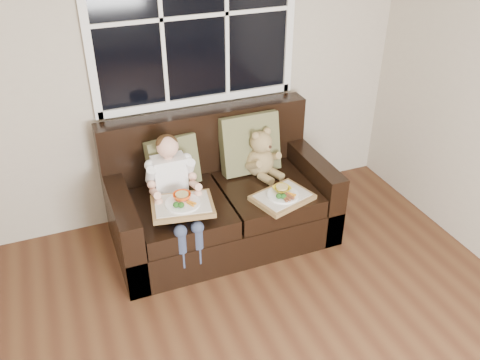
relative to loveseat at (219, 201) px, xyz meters
name	(u,v)px	position (x,y,z in m)	size (l,w,h in m)	color
room_walls	(277,227)	(-0.50, -2.02, 1.28)	(4.52, 5.02, 2.71)	beige
window_back	(194,16)	(0.00, 0.46, 1.34)	(1.62, 0.04, 1.37)	black
loveseat	(219,201)	(0.00, 0.00, 0.00)	(1.70, 0.92, 0.96)	black
pillow_left	(173,162)	(-0.31, 0.15, 0.34)	(0.42, 0.24, 0.41)	#676840
pillow_right	(250,143)	(0.32, 0.15, 0.38)	(0.48, 0.22, 0.49)	#676840
child	(173,184)	(-0.39, -0.12, 0.32)	(0.35, 0.58, 0.79)	white
teddy_bear	(261,156)	(0.37, 0.05, 0.30)	(0.29, 0.34, 0.41)	tan
tray_left	(182,205)	(-0.38, -0.32, 0.27)	(0.48, 0.39, 0.10)	olive
tray_right	(282,196)	(0.38, -0.36, 0.17)	(0.49, 0.43, 0.10)	olive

